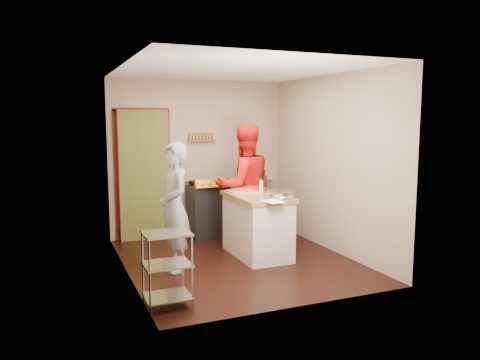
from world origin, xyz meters
The scene contains 10 objects.
floor centered at (0.00, 0.00, 0.00)m, with size 3.50×3.50×0.00m, color black.
back_wall centered at (-0.64, 1.78, 1.13)m, with size 3.00×0.44×2.60m.
left_wall centered at (-1.50, 0.00, 1.30)m, with size 0.04×3.50×2.60m, color gray.
right_wall centered at (1.50, 0.00, 1.30)m, with size 0.04×3.50×2.60m, color gray.
ceiling centered at (0.00, 0.00, 2.61)m, with size 3.00×3.50×0.02m, color white.
stove centered at (0.05, 1.42, 0.45)m, with size 0.60×0.63×1.00m.
wire_shelving centered at (-1.28, -1.20, 0.44)m, with size 0.48×0.40×0.80m.
island centered at (0.35, 0.10, 0.47)m, with size 0.70×1.34×1.20m.
person_stripe centered at (-0.90, -0.08, 0.83)m, with size 0.61×0.40×1.66m, color #9E9FA2.
person_red centered at (0.37, 0.63, 0.94)m, with size 0.92×0.71×1.88m, color red.
Camera 1 is at (-2.38, -5.85, 1.95)m, focal length 35.00 mm.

